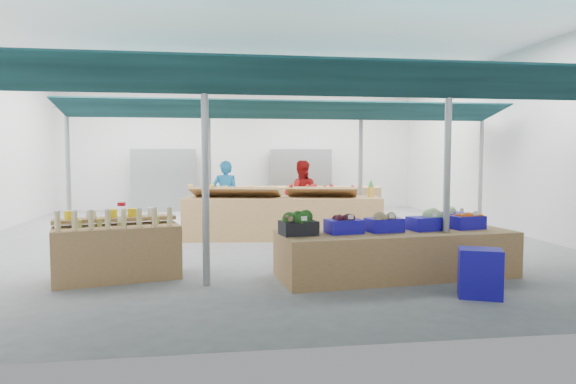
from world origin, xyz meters
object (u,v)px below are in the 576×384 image
fruit_counter (282,218)px  crate_stack (480,273)px  bottle_shelf (117,249)px  vendor_right (301,196)px  vendor_left (226,197)px  veg_counter (396,254)px

fruit_counter → crate_stack: size_ratio=6.79×
bottle_shelf → vendor_right: 5.61m
vendor_left → fruit_counter: bearing=143.9°
crate_stack → vendor_left: 6.84m
veg_counter → crate_stack: size_ratio=5.61×
veg_counter → vendor_right: 4.90m
veg_counter → vendor_right: vendor_right is taller
fruit_counter → vendor_right: (0.60, 1.10, 0.39)m
bottle_shelf → fruit_counter: bottle_shelf is taller
crate_stack → vendor_left: size_ratio=0.37×
bottle_shelf → crate_stack: bottle_shelf is taller
fruit_counter → vendor_left: bearing=143.9°
fruit_counter → vendor_right: size_ratio=2.50×
veg_counter → fruit_counter: size_ratio=0.83×
fruit_counter → vendor_left: vendor_left is taller
bottle_shelf → vendor_left: bearing=54.5°
veg_counter → fruit_counter: bearing=102.3°
crate_stack → vendor_left: vendor_left is taller
bottle_shelf → veg_counter: (4.09, -0.46, -0.09)m
fruit_counter → crate_stack: bearing=-63.1°
vendor_left → vendor_right: 1.80m
veg_counter → vendor_right: bearing=91.5°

